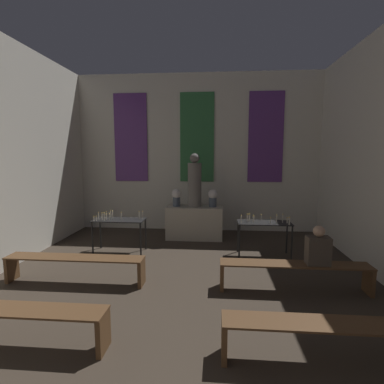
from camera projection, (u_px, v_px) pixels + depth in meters
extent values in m
cube|color=silver|center=(197.00, 153.00, 8.70)|extent=(7.16, 0.12, 4.51)
cube|color=#60337F|center=(131.00, 138.00, 8.73)|extent=(0.97, 0.03, 2.53)
cube|color=#33723F|center=(197.00, 138.00, 8.57)|extent=(0.97, 0.03, 2.53)
cube|color=#60337F|center=(266.00, 137.00, 8.40)|extent=(0.97, 0.03, 2.53)
cube|color=#BCB29E|center=(195.00, 222.00, 7.97)|extent=(1.47, 0.65, 0.86)
cylinder|color=slate|center=(195.00, 185.00, 7.84)|extent=(0.36, 0.36, 1.15)
sphere|color=slate|center=(195.00, 158.00, 7.75)|extent=(0.25, 0.25, 0.25)
cylinder|color=#4C5666|center=(177.00, 202.00, 7.93)|extent=(0.20, 0.20, 0.24)
sphere|color=silver|center=(177.00, 194.00, 7.91)|extent=(0.25, 0.25, 0.25)
cylinder|color=#4C5666|center=(213.00, 202.00, 7.85)|extent=(0.20, 0.20, 0.24)
sphere|color=silver|center=(213.00, 194.00, 7.83)|extent=(0.25, 0.25, 0.25)
cube|color=black|center=(119.00, 220.00, 6.81)|extent=(1.15, 0.52, 0.02)
cylinder|color=black|center=(92.00, 238.00, 6.68)|extent=(0.04, 0.04, 0.74)
cylinder|color=black|center=(141.00, 240.00, 6.58)|extent=(0.04, 0.04, 0.74)
cylinder|color=black|center=(100.00, 233.00, 7.13)|extent=(0.04, 0.04, 0.74)
cylinder|color=black|center=(146.00, 234.00, 7.04)|extent=(0.04, 0.04, 0.74)
cylinder|color=silver|center=(102.00, 217.00, 6.71)|extent=(0.02, 0.02, 0.16)
sphere|color=#F9CC4C|center=(102.00, 213.00, 6.70)|extent=(0.02, 0.02, 0.02)
cylinder|color=silver|center=(94.00, 219.00, 6.63)|extent=(0.02, 0.02, 0.10)
sphere|color=#F9CC4C|center=(94.00, 216.00, 6.62)|extent=(0.02, 0.02, 0.02)
cylinder|color=silver|center=(106.00, 217.00, 6.79)|extent=(0.02, 0.02, 0.12)
sphere|color=#F9CC4C|center=(106.00, 214.00, 6.78)|extent=(0.02, 0.02, 0.02)
cylinder|color=silver|center=(112.00, 215.00, 6.86)|extent=(0.02, 0.02, 0.17)
sphere|color=#F9CC4C|center=(112.00, 211.00, 6.85)|extent=(0.02, 0.02, 0.02)
cylinder|color=silver|center=(143.00, 215.00, 6.85)|extent=(0.02, 0.02, 0.17)
sphere|color=#F9CC4C|center=(142.00, 211.00, 6.83)|extent=(0.02, 0.02, 0.02)
cylinder|color=silver|center=(99.00, 216.00, 6.81)|extent=(0.02, 0.02, 0.15)
sphere|color=#F9CC4C|center=(98.00, 212.00, 6.80)|extent=(0.02, 0.02, 0.02)
cylinder|color=silver|center=(106.00, 215.00, 6.91)|extent=(0.02, 0.02, 0.15)
sphere|color=#F9CC4C|center=(106.00, 212.00, 6.90)|extent=(0.02, 0.02, 0.02)
cylinder|color=silver|center=(121.00, 216.00, 6.79)|extent=(0.02, 0.02, 0.15)
sphere|color=#F9CC4C|center=(121.00, 213.00, 6.78)|extent=(0.02, 0.02, 0.02)
cylinder|color=silver|center=(104.00, 217.00, 6.67)|extent=(0.02, 0.02, 0.17)
sphere|color=#F9CC4C|center=(104.00, 213.00, 6.66)|extent=(0.02, 0.02, 0.02)
cylinder|color=silver|center=(139.00, 216.00, 6.84)|extent=(0.02, 0.02, 0.17)
sphere|color=#F9CC4C|center=(139.00, 211.00, 6.82)|extent=(0.02, 0.02, 0.02)
cylinder|color=silver|center=(96.00, 219.00, 6.67)|extent=(0.02, 0.02, 0.10)
sphere|color=#F9CC4C|center=(96.00, 216.00, 6.66)|extent=(0.02, 0.02, 0.02)
cylinder|color=silver|center=(111.00, 214.00, 6.99)|extent=(0.02, 0.02, 0.16)
sphere|color=#F9CC4C|center=(110.00, 210.00, 6.97)|extent=(0.02, 0.02, 0.02)
cylinder|color=silver|center=(109.00, 217.00, 6.78)|extent=(0.02, 0.02, 0.13)
sphere|color=#F9CC4C|center=(109.00, 213.00, 6.77)|extent=(0.02, 0.02, 0.02)
cube|color=black|center=(264.00, 223.00, 6.53)|extent=(1.15, 0.52, 0.02)
cylinder|color=black|center=(239.00, 242.00, 6.40)|extent=(0.04, 0.04, 0.74)
cylinder|color=black|center=(292.00, 243.00, 6.31)|extent=(0.04, 0.04, 0.74)
cylinder|color=black|center=(238.00, 236.00, 6.86)|extent=(0.04, 0.04, 0.74)
cylinder|color=black|center=(287.00, 237.00, 6.76)|extent=(0.04, 0.04, 0.74)
cylinder|color=silver|center=(277.00, 220.00, 6.36)|extent=(0.02, 0.02, 0.18)
sphere|color=#F9CC4C|center=(277.00, 215.00, 6.35)|extent=(0.02, 0.02, 0.02)
cylinder|color=silver|center=(283.00, 219.00, 6.50)|extent=(0.02, 0.02, 0.17)
sphere|color=#F9CC4C|center=(283.00, 214.00, 6.48)|extent=(0.02, 0.02, 0.02)
cylinder|color=silver|center=(250.00, 218.00, 6.62)|extent=(0.02, 0.02, 0.16)
sphere|color=#F9CC4C|center=(250.00, 214.00, 6.61)|extent=(0.02, 0.02, 0.02)
cylinder|color=silver|center=(261.00, 218.00, 6.75)|extent=(0.02, 0.02, 0.11)
sphere|color=#F9CC4C|center=(261.00, 215.00, 6.74)|extent=(0.02, 0.02, 0.02)
cylinder|color=silver|center=(249.00, 218.00, 6.55)|extent=(0.02, 0.02, 0.16)
sphere|color=#F9CC4C|center=(249.00, 214.00, 6.54)|extent=(0.02, 0.02, 0.02)
cylinder|color=silver|center=(289.00, 221.00, 6.26)|extent=(0.02, 0.02, 0.16)
sphere|color=#F9CC4C|center=(290.00, 217.00, 6.25)|extent=(0.02, 0.02, 0.02)
cylinder|color=silver|center=(254.00, 220.00, 6.50)|extent=(0.02, 0.02, 0.13)
sphere|color=#F9CC4C|center=(254.00, 216.00, 6.49)|extent=(0.02, 0.02, 0.02)
cylinder|color=silver|center=(247.00, 218.00, 6.66)|extent=(0.02, 0.02, 0.14)
sphere|color=#F9CC4C|center=(247.00, 214.00, 6.65)|extent=(0.02, 0.02, 0.02)
cylinder|color=silver|center=(289.00, 221.00, 6.31)|extent=(0.02, 0.02, 0.15)
sphere|color=#F9CC4C|center=(289.00, 217.00, 6.30)|extent=(0.02, 0.02, 0.02)
cylinder|color=silver|center=(287.00, 221.00, 6.44)|extent=(0.02, 0.02, 0.11)
sphere|color=#F9CC4C|center=(287.00, 218.00, 6.43)|extent=(0.02, 0.02, 0.02)
cylinder|color=silver|center=(241.00, 219.00, 6.45)|extent=(0.02, 0.02, 0.16)
sphere|color=#F9CC4C|center=(241.00, 215.00, 6.44)|extent=(0.02, 0.02, 0.02)
cylinder|color=silver|center=(253.00, 218.00, 6.68)|extent=(0.02, 0.02, 0.11)
sphere|color=#F9CC4C|center=(253.00, 215.00, 6.67)|extent=(0.02, 0.02, 0.02)
cylinder|color=silver|center=(270.00, 221.00, 6.38)|extent=(0.02, 0.02, 0.12)
sphere|color=#F9CC4C|center=(271.00, 218.00, 6.37)|extent=(0.02, 0.02, 0.02)
cube|color=brown|center=(4.00, 309.00, 3.48)|extent=(2.42, 0.36, 0.03)
cube|color=brown|center=(103.00, 333.00, 3.41)|extent=(0.06, 0.32, 0.44)
cube|color=brown|center=(336.00, 324.00, 3.17)|extent=(2.42, 0.36, 0.03)
cube|color=brown|center=(224.00, 339.00, 3.30)|extent=(0.06, 0.32, 0.44)
cube|color=brown|center=(75.00, 258.00, 5.20)|extent=(2.42, 0.36, 0.03)
cube|color=brown|center=(12.00, 268.00, 5.33)|extent=(0.06, 0.32, 0.44)
cube|color=brown|center=(142.00, 273.00, 5.13)|extent=(0.06, 0.32, 0.44)
cube|color=brown|center=(294.00, 264.00, 4.88)|extent=(2.42, 0.36, 0.03)
cube|color=brown|center=(222.00, 275.00, 5.01)|extent=(0.06, 0.32, 0.44)
cube|color=brown|center=(369.00, 280.00, 4.81)|extent=(0.06, 0.32, 0.44)
cube|color=#4C4238|center=(318.00, 251.00, 4.82)|extent=(0.36, 0.24, 0.46)
sphere|color=tan|center=(319.00, 231.00, 4.78)|extent=(0.18, 0.18, 0.18)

